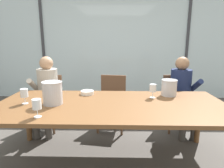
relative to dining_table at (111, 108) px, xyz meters
The scene contains 17 objects.
ground 1.20m from the dining_table, 90.00° to the left, with size 14.00×14.00×0.00m, color #4C4742.
window_glass_panel 2.80m from the dining_table, 90.00° to the left, with size 7.83×0.03×2.60m, color silver.
window_mullion_left 3.29m from the dining_table, 123.06° to the left, with size 0.06×0.06×2.60m, color #38383D.
window_mullion_right 3.29m from the dining_table, 56.94° to the left, with size 0.06×0.06×2.60m, color #38383D.
hillside_vineyard 5.83m from the dining_table, 90.00° to the left, with size 13.83×2.40×1.60m, color #386633.
dining_table is the anchor object (origin of this frame).
chair_near_curtain 1.46m from the dining_table, 138.28° to the left, with size 0.48×0.48×0.87m.
chair_left_of_center 0.98m from the dining_table, 90.53° to the left, with size 0.49×0.49×0.87m.
chair_center 1.47m from the dining_table, 43.57° to the left, with size 0.47×0.47×0.87m.
person_beige_jumper 1.35m from the dining_table, 141.28° to the left, with size 0.47×0.62×1.19m.
person_navy_polo 1.37m from the dining_table, 37.87° to the left, with size 0.48×0.63×1.19m.
ice_bucket_primary 0.84m from the dining_table, 25.64° to the left, with size 0.20×0.20×0.21m.
ice_bucket_secondary 0.68m from the dining_table, behind, with size 0.22×0.22×0.26m.
tasting_bowl 0.51m from the dining_table, 130.94° to the left, with size 0.18×0.18×0.05m, color silver.
wine_glass_by_left_taster 0.81m from the dining_table, 148.76° to the right, with size 0.08×0.08×0.17m.
wine_glass_near_bucket 1.00m from the dining_table, behind, with size 0.08×0.08×0.17m.
wine_glass_center_pour 0.59m from the dining_table, 25.60° to the left, with size 0.08×0.08×0.17m.
Camera 1 is at (0.06, -2.08, 1.42)m, focal length 30.75 mm.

